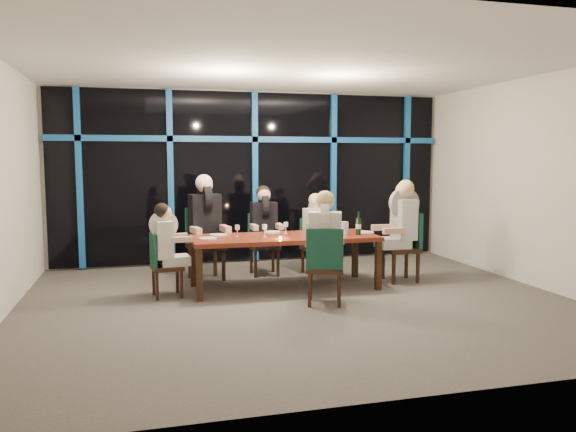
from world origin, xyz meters
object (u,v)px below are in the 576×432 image
(chair_far_left, at_px, (204,239))
(diner_near_mid, at_px, (325,231))
(dining_table, at_px, (284,241))
(chair_far_mid, at_px, (263,240))
(chair_end_left, at_px, (161,262))
(chair_end_right, at_px, (406,243))
(chair_far_right, at_px, (314,242))
(diner_end_left, at_px, (166,236))
(chair_near_mid, at_px, (325,262))
(diner_far_mid, at_px, (264,217))
(wine_bottle, at_px, (358,226))
(diner_far_left, at_px, (206,212))
(diner_far_right, at_px, (316,221))
(diner_end_right, at_px, (401,216))
(water_pitcher, at_px, (344,228))

(chair_far_left, relative_size, diner_near_mid, 1.13)
(dining_table, distance_m, chair_far_mid, 1.05)
(chair_end_left, relative_size, chair_end_right, 0.83)
(chair_far_right, distance_m, diner_near_mid, 2.01)
(chair_far_mid, bearing_deg, diner_end_left, -143.57)
(chair_far_mid, height_order, chair_end_right, chair_end_right)
(chair_far_right, height_order, chair_near_mid, chair_near_mid)
(diner_far_mid, bearing_deg, diner_end_left, -145.58)
(diner_near_mid, bearing_deg, chair_end_left, -4.57)
(dining_table, bearing_deg, wine_bottle, -9.06)
(chair_end_right, relative_size, diner_near_mid, 1.08)
(chair_end_right, bearing_deg, diner_far_left, -105.31)
(diner_far_right, xyz_separation_m, wine_bottle, (0.30, -1.03, 0.04))
(chair_far_left, height_order, wine_bottle, chair_far_left)
(chair_far_right, bearing_deg, chair_far_left, 170.94)
(diner_end_left, bearing_deg, chair_far_left, -37.50)
(chair_end_left, height_order, chair_near_mid, chair_near_mid)
(dining_table, relative_size, diner_end_right, 2.58)
(dining_table, distance_m, wine_bottle, 1.08)
(diner_far_left, xyz_separation_m, diner_end_left, (-0.63, -0.93, -0.21))
(diner_end_left, bearing_deg, diner_far_mid, -62.61)
(chair_far_mid, relative_size, diner_end_right, 0.95)
(dining_table, xyz_separation_m, chair_end_left, (-1.70, -0.10, -0.20))
(diner_end_left, relative_size, diner_end_right, 0.83)
(chair_end_right, height_order, diner_far_mid, diner_far_mid)
(dining_table, xyz_separation_m, chair_far_left, (-1.02, 0.93, -0.08))
(diner_end_right, bearing_deg, diner_far_mid, -116.20)
(chair_far_left, bearing_deg, wine_bottle, -39.04)
(dining_table, distance_m, diner_far_left, 1.36)
(chair_far_left, relative_size, water_pitcher, 5.70)
(chair_far_right, relative_size, diner_far_mid, 0.93)
(chair_end_right, xyz_separation_m, diner_far_mid, (-1.96, 0.96, 0.34))
(chair_far_mid, distance_m, chair_far_right, 0.82)
(chair_far_mid, height_order, chair_near_mid, chair_near_mid)
(diner_far_mid, xyz_separation_m, diner_far_right, (0.83, -0.10, -0.08))
(chair_far_left, xyz_separation_m, diner_far_left, (0.02, -0.09, 0.43))
(chair_end_right, distance_m, diner_near_mid, 1.90)
(chair_far_mid, height_order, diner_near_mid, diner_near_mid)
(chair_end_right, bearing_deg, chair_far_mid, -117.08)
(chair_far_mid, bearing_deg, diner_near_mid, -79.49)
(diner_far_left, relative_size, diner_end_left, 1.27)
(chair_far_mid, height_order, diner_far_right, diner_far_right)
(chair_far_left, height_order, chair_end_left, chair_far_left)
(diner_far_left, relative_size, diner_far_mid, 1.13)
(chair_near_mid, distance_m, wine_bottle, 1.23)
(chair_far_mid, xyz_separation_m, wine_bottle, (1.13, -1.21, 0.34))
(chair_far_left, xyz_separation_m, chair_end_left, (-0.68, -1.03, -0.13))
(diner_end_left, bearing_deg, chair_far_mid, -60.60)
(diner_end_left, bearing_deg, water_pitcher, -97.38)
(diner_far_left, height_order, diner_far_right, diner_far_left)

